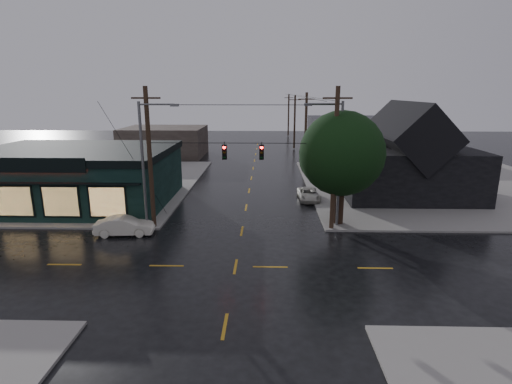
{
  "coord_description": "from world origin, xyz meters",
  "views": [
    {
      "loc": [
        1.75,
        -21.16,
        9.83
      ],
      "look_at": [
        1.02,
        5.93,
        2.94
      ],
      "focal_mm": 28.0,
      "sensor_mm": 36.0,
      "label": 1
    }
  ],
  "objects_px": {
    "utility_pole_nw": "(154,228)",
    "suv_silver": "(309,194)",
    "corner_tree": "(342,154)",
    "sedan_cream": "(124,226)",
    "utility_pole_ne": "(331,230)"
  },
  "relations": [
    {
      "from": "corner_tree",
      "to": "utility_pole_ne",
      "type": "distance_m",
      "value": 5.57
    },
    {
      "from": "corner_tree",
      "to": "utility_pole_ne",
      "type": "relative_size",
      "value": 0.83
    },
    {
      "from": "sedan_cream",
      "to": "corner_tree",
      "type": "bearing_deg",
      "value": -85.92
    },
    {
      "from": "utility_pole_ne",
      "to": "suv_silver",
      "type": "xyz_separation_m",
      "value": [
        -0.85,
        8.04,
        0.56
      ]
    },
    {
      "from": "utility_pole_nw",
      "to": "suv_silver",
      "type": "xyz_separation_m",
      "value": [
        12.15,
        8.04,
        0.56
      ]
    },
    {
      "from": "corner_tree",
      "to": "suv_silver",
      "type": "distance_m",
      "value": 8.6
    },
    {
      "from": "utility_pole_ne",
      "to": "utility_pole_nw",
      "type": "bearing_deg",
      "value": 180.0
    },
    {
      "from": "utility_pole_ne",
      "to": "sedan_cream",
      "type": "height_order",
      "value": "utility_pole_ne"
    },
    {
      "from": "sedan_cream",
      "to": "suv_silver",
      "type": "height_order",
      "value": "sedan_cream"
    },
    {
      "from": "corner_tree",
      "to": "suv_silver",
      "type": "height_order",
      "value": "corner_tree"
    },
    {
      "from": "utility_pole_nw",
      "to": "utility_pole_ne",
      "type": "xyz_separation_m",
      "value": [
        13.0,
        0.0,
        0.0
      ]
    },
    {
      "from": "corner_tree",
      "to": "sedan_cream",
      "type": "xyz_separation_m",
      "value": [
        -15.35,
        -2.61,
        -4.75
      ]
    },
    {
      "from": "utility_pole_ne",
      "to": "sedan_cream",
      "type": "bearing_deg",
      "value": -174.16
    },
    {
      "from": "utility_pole_nw",
      "to": "utility_pole_ne",
      "type": "relative_size",
      "value": 1.0
    },
    {
      "from": "utility_pole_nw",
      "to": "suv_silver",
      "type": "height_order",
      "value": "utility_pole_nw"
    }
  ]
}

